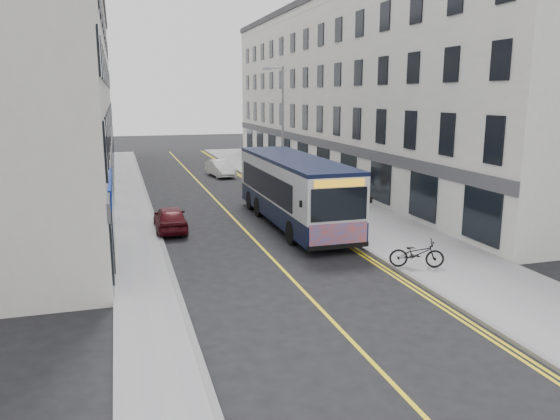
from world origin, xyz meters
TOP-DOWN VIEW (x-y plane):
  - ground at (0.00, 0.00)m, footprint 140.00×140.00m
  - pavement_east at (6.25, 12.00)m, footprint 4.50×64.00m
  - pavement_west at (-5.00, 12.00)m, footprint 2.00×64.00m
  - kerb_east at (4.00, 12.00)m, footprint 0.18×64.00m
  - kerb_west at (-4.00, 12.00)m, footprint 0.18×64.00m
  - road_centre_line at (0.00, 12.00)m, footprint 0.12×64.00m
  - road_dbl_yellow_inner at (3.55, 12.00)m, footprint 0.10×64.00m
  - road_dbl_yellow_outer at (3.75, 12.00)m, footprint 0.10×64.00m
  - terrace_east at (11.50, 21.00)m, footprint 6.00×46.00m
  - terrace_west at (-9.00, 21.00)m, footprint 6.00×46.00m
  - streetlamp at (4.17, 14.00)m, footprint 1.32×0.18m
  - city_bus at (2.57, 6.65)m, footprint 2.69×11.52m
  - bicycle at (4.68, -1.48)m, footprint 2.10×1.36m
  - pedestrian_near at (5.87, 13.39)m, footprint 0.83×0.66m
  - pedestrian_far at (6.56, 13.90)m, footprint 0.95×0.88m
  - car_white at (2.08, 23.78)m, footprint 1.87×4.03m
  - car_maroon at (-3.40, 7.09)m, footprint 1.50×3.63m

SIDE VIEW (x-z plane):
  - ground at x=0.00m, z-range 0.00..0.00m
  - road_centre_line at x=0.00m, z-range 0.00..0.01m
  - road_dbl_yellow_inner at x=3.55m, z-range 0.00..0.01m
  - road_dbl_yellow_outer at x=3.75m, z-range 0.00..0.01m
  - pavement_east at x=6.25m, z-range 0.00..0.12m
  - pavement_west at x=-5.00m, z-range 0.00..0.12m
  - kerb_east at x=4.00m, z-range 0.00..0.13m
  - kerb_west at x=-4.00m, z-range 0.00..0.13m
  - car_maroon at x=-3.40m, z-range 0.00..1.23m
  - car_white at x=2.08m, z-range 0.00..1.28m
  - bicycle at x=4.68m, z-range 0.12..1.16m
  - pedestrian_far at x=6.56m, z-range 0.12..1.68m
  - pedestrian_near at x=5.87m, z-range 0.12..2.10m
  - city_bus at x=2.57m, z-range 0.16..3.50m
  - streetlamp at x=4.17m, z-range 0.38..8.38m
  - terrace_east at x=11.50m, z-range 0.00..13.00m
  - terrace_west at x=-9.00m, z-range 0.00..13.00m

